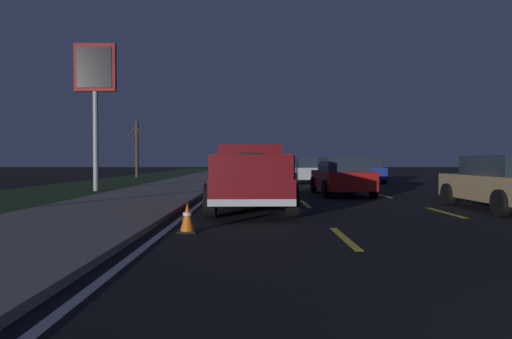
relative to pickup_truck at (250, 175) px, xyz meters
The scene contains 12 objects.
ground 16.93m from the pickup_truck, 11.96° to the right, with size 144.00×144.00×0.00m, color black.
sidewalk_shoulder 17.02m from the pickup_truck, 13.43° to the left, with size 108.00×4.00×0.12m, color slate.
grass_verge 18.83m from the pickup_truck, 28.42° to the left, with size 108.00×6.00×0.01m, color #1E3819.
lane_markings 19.96m from the pickup_truck, ahead, with size 108.96×7.04×0.01m.
pickup_truck is the anchor object (origin of this frame).
sedan_tan 7.14m from the pickup_truck, 91.69° to the right, with size 4.43×2.07×1.54m.
sedan_red 6.58m from the pickup_truck, 33.61° to the right, with size 4.44×2.09×1.54m.
sedan_silver 16.07m from the pickup_truck, 12.57° to the right, with size 4.44×2.09×1.54m.
sedan_blue 17.53m from the pickup_truck, 23.74° to the right, with size 4.42×2.05×1.54m.
gas_price_sign 11.62m from the pickup_truck, 41.79° to the left, with size 0.27×1.90×6.79m.
bare_tree_far 26.92m from the pickup_truck, 21.27° to the left, with size 1.74×1.39×4.67m.
traffic_cone_near 4.34m from the pickup_truck, 164.01° to the left, with size 0.36×0.36×0.58m.
Camera 1 is at (-2.48, 3.36, 1.39)m, focal length 31.95 mm.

